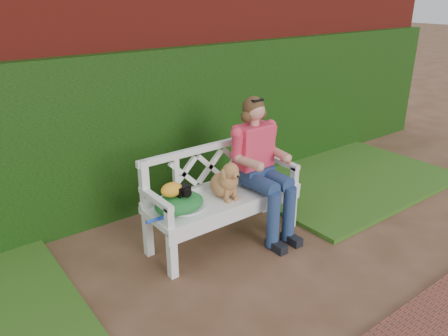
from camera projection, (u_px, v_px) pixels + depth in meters
ground at (237, 284)px, 3.60m from camera, size 60.00×60.00×0.00m
brick_wall at (125, 108)px, 4.58m from camera, size 10.00×0.30×2.20m
ivy_hedge at (136, 136)px, 4.51m from camera, size 10.00×0.18×1.70m
grass_right at (339, 177)px, 5.60m from camera, size 2.60×2.00×0.05m
garden_bench at (224, 218)px, 4.15m from camera, size 1.62×0.73×0.48m
seated_woman at (256, 169)px, 4.19m from camera, size 0.61×0.78×1.30m
dog at (225, 179)px, 3.95m from camera, size 0.25×0.34×0.37m
tennis_racket at (186, 210)px, 3.75m from camera, size 0.64×0.45×0.03m
green_bag at (179, 203)px, 3.74m from camera, size 0.52×0.45×0.15m
camera_item at (182, 190)px, 3.70m from camera, size 0.13×0.10×0.08m
baseball_glove at (172, 190)px, 3.66m from camera, size 0.23×0.21×0.12m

